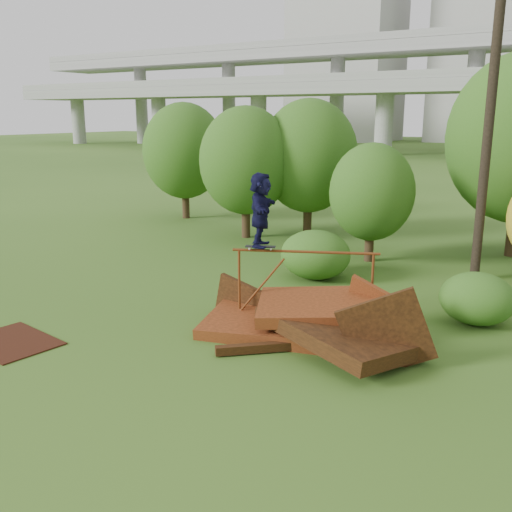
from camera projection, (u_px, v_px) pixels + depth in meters
The scene contains 15 objects.
ground at pixel (239, 354), 11.93m from camera, with size 240.00×240.00×0.00m, color #2D5116.
scrap_pile at pixel (311, 322), 12.68m from camera, with size 5.79×3.59×2.01m.
grind_rail at pixel (305, 270), 13.31m from camera, with size 3.15×1.45×1.82m.
skateboard at pixel (261, 247), 13.31m from camera, with size 0.72×0.46×0.07m.
skater at pixel (261, 210), 13.10m from camera, with size 1.59×0.51×1.72m, color black.
flat_plate at pixel (12, 342), 12.56m from camera, with size 2.04×1.46×0.03m, color black.
tree_0 at pixel (246, 161), 22.57m from camera, with size 3.72×3.72×5.24m.
tree_1 at pixel (309, 156), 23.05m from camera, with size 3.97×3.97×5.53m.
tree_2 at pixel (372, 192), 18.99m from camera, with size 2.84×2.84×4.00m.
tree_6 at pixel (184, 151), 26.88m from camera, with size 3.91×3.91×5.46m.
shrub_left at pixel (315, 255), 17.31m from camera, with size 2.16×1.99×1.49m, color #2B5316.
shrub_right at pixel (477, 299), 13.56m from camera, with size 1.77×1.62×1.25m, color #2B5316.
utility_pole at pixel (491, 106), 16.11m from camera, with size 1.40×0.28×10.09m.
building_left at pixel (347, 44), 105.55m from camera, with size 18.00×16.00×35.00m, color #9E9E99.
building_right at pixel (478, 61), 101.02m from camera, with size 14.00×14.00×28.00m, color #9E9E99.
Camera 1 is at (6.11, -9.25, 4.89)m, focal length 40.00 mm.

